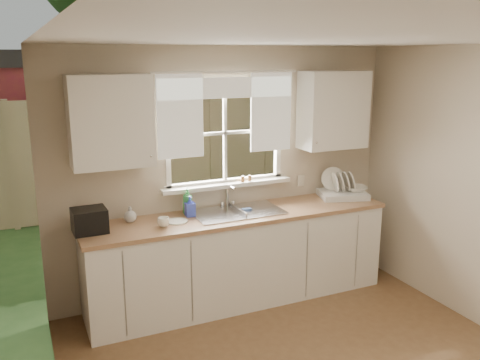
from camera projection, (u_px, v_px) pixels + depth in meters
name	position (u px, v px, depth m)	size (l,w,h in m)	color
room_walls	(348.00, 239.00, 3.31)	(3.62, 4.02, 2.50)	beige
ceiling	(352.00, 39.00, 3.07)	(3.60, 4.00, 0.02)	silver
window	(226.00, 150.00, 5.08)	(1.38, 0.16, 1.06)	white
curtains	(227.00, 105.00, 4.93)	(1.50, 0.03, 0.81)	white
base_cabinets	(239.00, 259.00, 5.05)	(3.00, 0.62, 0.87)	white
countertop	(239.00, 215.00, 4.94)	(3.04, 0.65, 0.04)	#A37751
upper_cabinet_left	(110.00, 121.00, 4.38)	(0.70, 0.33, 0.80)	white
upper_cabinet_right	(333.00, 110.00, 5.30)	(0.70, 0.33, 0.80)	white
wall_outlet	(301.00, 181.00, 5.52)	(0.08, 0.01, 0.12)	beige
sill_jars	(246.00, 179.00, 5.18)	(0.12, 0.04, 0.06)	brown
backyard	(131.00, 3.00, 10.52)	(20.00, 10.00, 6.13)	#335421
sink	(237.00, 219.00, 4.98)	(0.88, 0.52, 0.40)	#B7B7BC
dish_rack	(342.00, 191.00, 5.48)	(0.58, 0.50, 0.31)	silver
bowl	(356.00, 189.00, 5.48)	(0.23, 0.23, 0.06)	white
soap_bottle_a	(188.00, 201.00, 4.88)	(0.10, 0.10, 0.26)	green
soap_bottle_b	(190.00, 206.00, 4.83)	(0.09, 0.09, 0.20)	blue
soap_bottle_c	(130.00, 214.00, 4.67)	(0.12, 0.12, 0.15)	beige
saucer	(177.00, 221.00, 4.68)	(0.20, 0.20, 0.01)	silver
cup	(163.00, 222.00, 4.54)	(0.11, 0.11, 0.09)	white
black_appliance	(89.00, 220.00, 4.39)	(0.29, 0.25, 0.21)	black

